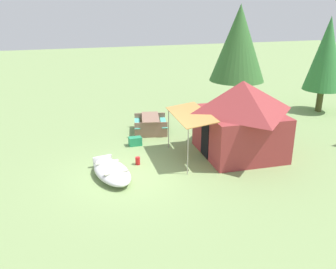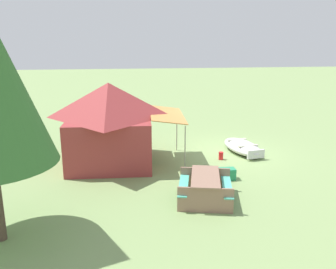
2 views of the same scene
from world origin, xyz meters
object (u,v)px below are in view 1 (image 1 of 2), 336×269
at_px(fuel_can, 138,161).
at_px(pine_tree_back_right, 239,43).
at_px(picnic_table, 150,122).
at_px(pine_tree_back_left, 326,54).
at_px(beached_rowboat, 112,171).
at_px(cooler_box, 135,141).
at_px(canvas_cabin_tent, 240,117).

height_order(fuel_can, pine_tree_back_right, pine_tree_back_right).
bearing_deg(picnic_table, pine_tree_back_left, 93.39).
height_order(beached_rowboat, pine_tree_back_right, pine_tree_back_right).
distance_m(cooler_box, fuel_can, 1.98).
bearing_deg(picnic_table, beached_rowboat, -30.60).
bearing_deg(canvas_cabin_tent, cooler_box, -118.86).
xyz_separation_m(beached_rowboat, fuel_can, (-0.79, 1.10, -0.08)).
distance_m(canvas_cabin_tent, pine_tree_back_left, 8.46).
relative_size(canvas_cabin_tent, picnic_table, 2.20).
height_order(fuel_can, pine_tree_back_left, pine_tree_back_left).
bearing_deg(canvas_cabin_tent, pine_tree_back_left, 119.99).
bearing_deg(picnic_table, canvas_cabin_tent, 37.51).
xyz_separation_m(picnic_table, pine_tree_back_right, (-1.45, 5.12, 3.32)).
xyz_separation_m(beached_rowboat, pine_tree_back_right, (-5.67, 7.61, 3.56)).
height_order(cooler_box, pine_tree_back_right, pine_tree_back_right).
bearing_deg(beached_rowboat, cooler_box, 152.48).
relative_size(beached_rowboat, cooler_box, 4.59).
distance_m(canvas_cabin_tent, cooler_box, 4.54).
bearing_deg(beached_rowboat, picnic_table, 149.40).
relative_size(cooler_box, pine_tree_back_right, 0.09).
bearing_deg(fuel_can, pine_tree_back_left, 109.50).
bearing_deg(cooler_box, beached_rowboat, -27.52).
height_order(canvas_cabin_tent, pine_tree_back_left, pine_tree_back_left).
distance_m(fuel_can, pine_tree_back_right, 8.92).
bearing_deg(pine_tree_back_left, picnic_table, -86.61).
height_order(canvas_cabin_tent, cooler_box, canvas_cabin_tent).
xyz_separation_m(canvas_cabin_tent, fuel_can, (-0.14, -4.13, -1.40)).
xyz_separation_m(canvas_cabin_tent, picnic_table, (-3.56, -2.74, -1.07)).
bearing_deg(picnic_table, fuel_can, -22.15).
distance_m(beached_rowboat, fuel_can, 1.35).
height_order(picnic_table, cooler_box, picnic_table).
bearing_deg(pine_tree_back_right, fuel_can, -53.18).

